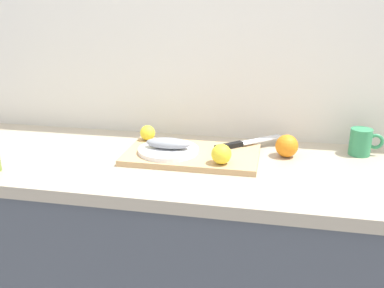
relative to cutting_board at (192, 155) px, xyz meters
The scene contains 10 objects.
back_wall 0.44m from the cutting_board, 94.07° to the left, with size 3.20×0.05×2.50m, color white.
kitchen_counter 0.46m from the cutting_board, 113.61° to the right, with size 2.00×0.60×0.90m.
cutting_board is the anchor object (origin of this frame).
white_plate 0.08m from the cutting_board, 168.21° to the right, with size 0.21×0.21×0.01m, color white.
fish_fillet 0.09m from the cutting_board, 168.21° to the right, with size 0.16×0.07×0.04m, color gray.
chef_knife 0.19m from the cutting_board, 31.59° to the left, with size 0.24×0.21×0.02m.
lemon_0 0.15m from the cutting_board, 37.37° to the right, with size 0.07×0.07×0.07m, color yellow.
lemon_1 0.22m from the cutting_board, 152.50° to the left, with size 0.06×0.06×0.06m, color yellow.
coffee_mug_0 0.60m from the cutting_board, 14.17° to the left, with size 0.11×0.07×0.10m.
orange_1 0.33m from the cutting_board, 13.22° to the left, with size 0.08×0.08×0.08m, color orange.
Camera 1 is at (0.30, -1.33, 1.43)m, focal length 40.24 mm.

